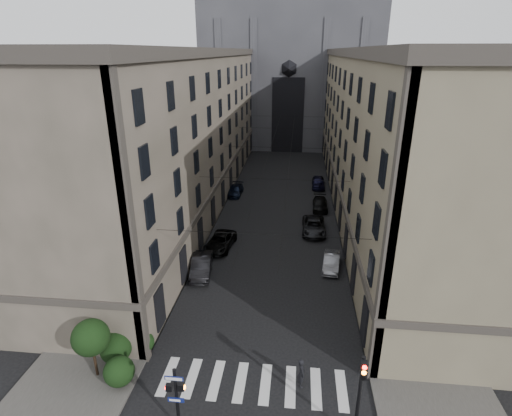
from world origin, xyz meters
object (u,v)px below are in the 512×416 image
(traffic_light_right, at_px, (360,389))
(car_left_far, at_px, (235,190))
(car_left_near, at_px, (201,269))
(gothic_tower, at_px, (291,55))
(pedestrian_signal_left, at_px, (176,395))
(car_right_midnear, at_px, (314,226))
(car_right_far, at_px, (318,182))
(car_right_midfar, at_px, (320,204))
(car_left_midfar, at_px, (220,242))
(pedestrian, at_px, (301,373))
(car_left_midnear, at_px, (201,266))
(car_right_near, at_px, (331,262))

(traffic_light_right, height_order, car_left_far, traffic_light_right)
(car_left_near, distance_m, car_left_far, 21.33)
(gothic_tower, xyz_separation_m, pedestrian_signal_left, (-3.51, -73.46, -15.48))
(car_right_midnear, distance_m, car_right_far, 15.66)
(car_left_near, distance_m, car_right_midfar, 20.50)
(traffic_light_right, distance_m, car_left_midfar, 23.12)
(car_left_far, distance_m, pedestrian, 34.14)
(car_left_midfar, distance_m, car_right_midnear, 10.56)
(car_right_midnear, height_order, car_right_midfar, car_right_midnear)
(pedestrian, bearing_deg, car_left_midnear, 24.13)
(car_left_near, relative_size, car_right_midnear, 0.77)
(pedestrian_signal_left, xyz_separation_m, car_left_near, (-2.45, 15.22, -1.63))
(car_left_midfar, xyz_separation_m, car_right_far, (10.54, 20.35, 0.08))
(gothic_tower, bearing_deg, car_left_midnear, -95.90)
(car_right_midfar, bearing_deg, car_left_near, -121.73)
(car_right_far, bearing_deg, car_right_near, -87.80)
(car_left_midnear, distance_m, car_right_near, 11.77)
(pedestrian_signal_left, distance_m, car_left_midnear, 15.85)
(car_right_far, bearing_deg, pedestrian, -92.29)
(traffic_light_right, height_order, car_right_far, traffic_light_right)
(car_left_midnear, distance_m, car_left_midfar, 5.15)
(car_right_midnear, distance_m, pedestrian, 21.82)
(car_left_midfar, relative_size, car_right_far, 1.10)
(car_right_midfar, bearing_deg, car_left_far, 161.30)
(car_left_midfar, height_order, car_left_far, car_left_midfar)
(pedestrian, bearing_deg, car_left_midfar, 13.08)
(car_left_midnear, height_order, car_left_midfar, car_left_midnear)
(car_left_near, height_order, car_left_midnear, car_left_midnear)
(car_left_near, relative_size, car_left_midnear, 0.85)
(pedestrian_signal_left, bearing_deg, traffic_light_right, 2.64)
(traffic_light_right, bearing_deg, car_left_midnear, 127.37)
(car_left_midfar, bearing_deg, car_left_near, -90.80)
(car_right_midfar, xyz_separation_m, car_right_far, (0.11, 8.61, 0.12))
(traffic_light_right, relative_size, car_right_near, 1.29)
(pedestrian_signal_left, distance_m, car_right_near, 20.01)
(car_right_midnear, distance_m, car_right_midfar, 7.09)
(car_left_near, relative_size, car_right_midfar, 0.90)
(car_left_midfar, xyz_separation_m, car_left_far, (-0.96, 15.87, -0.05))
(traffic_light_right, distance_m, car_right_midfar, 32.11)
(car_left_near, distance_m, pedestrian, 14.56)
(traffic_light_right, bearing_deg, car_right_far, 90.43)
(pedestrian_signal_left, bearing_deg, gothic_tower, 87.26)
(pedestrian_signal_left, xyz_separation_m, car_left_far, (-2.69, 36.55, -1.67))
(traffic_light_right, height_order, car_right_midfar, traffic_light_right)
(car_left_near, height_order, pedestrian, pedestrian)
(traffic_light_right, bearing_deg, pedestrian, 130.71)
(car_left_far, bearing_deg, pedestrian, -72.67)
(car_left_midfar, height_order, pedestrian, pedestrian)
(car_left_near, bearing_deg, car_right_midfar, 54.17)
(pedestrian_signal_left, height_order, car_right_near, pedestrian_signal_left)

